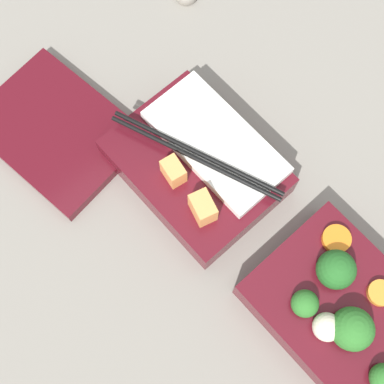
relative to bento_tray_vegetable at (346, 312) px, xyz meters
name	(u,v)px	position (x,y,z in m)	size (l,w,h in m)	color
ground_plane	(252,241)	(0.12, 0.01, -0.03)	(3.00, 3.00, 0.00)	gray
bento_tray_vegetable	(346,312)	(0.00, 0.00, 0.00)	(0.19, 0.14, 0.07)	#510F19
bento_tray_rice	(198,164)	(0.22, 0.00, 0.00)	(0.20, 0.14, 0.07)	#510F19
bento_lid	(57,131)	(0.37, 0.10, -0.02)	(0.18, 0.14, 0.02)	#510F19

